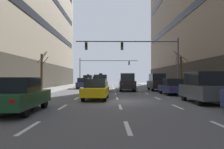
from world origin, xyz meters
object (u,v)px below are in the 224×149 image
(taxi_driving_0, at_px, (96,89))
(car_driving_3, at_px, (19,95))
(car_driving_6, at_px, (125,84))
(taxi_driving_2, at_px, (101,83))
(traffic_signal_0, at_px, (140,52))
(car_driving_1, at_px, (83,83))
(car_parked_1, at_px, (202,88))
(car_driving_5, at_px, (127,82))
(street_tree_0, at_px, (181,72))
(traffic_signal_1, at_px, (100,66))
(car_parked_3, at_px, (157,82))
(car_parked_2, at_px, (172,87))
(taxi_driving_4, at_px, (88,81))
(street_tree_1, at_px, (42,72))

(taxi_driving_0, xyz_separation_m, car_driving_3, (-3.37, -5.94, 0.04))
(car_driving_6, bearing_deg, taxi_driving_2, -117.45)
(taxi_driving_2, relative_size, traffic_signal_0, 0.38)
(taxi_driving_0, relative_size, car_driving_1, 0.97)
(car_driving_6, relative_size, car_parked_1, 0.97)
(taxi_driving_2, bearing_deg, traffic_signal_0, -34.85)
(car_driving_5, distance_m, car_parked_1, 13.26)
(traffic_signal_0, distance_m, street_tree_0, 6.18)
(car_driving_1, height_order, traffic_signal_1, traffic_signal_1)
(car_driving_5, bearing_deg, car_driving_1, 133.74)
(car_parked_1, distance_m, car_parked_3, 13.34)
(car_driving_3, xyz_separation_m, car_parked_3, (10.65, 17.01, 0.27))
(taxi_driving_0, distance_m, car_parked_3, 13.26)
(taxi_driving_0, height_order, car_driving_5, car_driving_5)
(car_driving_6, distance_m, traffic_signal_1, 13.07)
(street_tree_0, bearing_deg, car_driving_6, 129.73)
(taxi_driving_0, bearing_deg, car_parked_1, -17.25)
(car_driving_3, distance_m, traffic_signal_1, 34.86)
(car_driving_1, relative_size, car_parked_2, 1.05)
(car_driving_3, xyz_separation_m, taxi_driving_4, (0.12, 31.33, 0.27))
(car_driving_3, height_order, car_driving_6, car_driving_3)
(car_driving_1, distance_m, traffic_signal_0, 13.29)
(car_parked_2, bearing_deg, car_driving_5, 124.23)
(car_driving_1, bearing_deg, taxi_driving_0, -79.44)
(car_driving_3, distance_m, traffic_signal_0, 15.60)
(car_driving_5, xyz_separation_m, car_driving_6, (0.14, 6.56, -0.35))
(car_driving_6, bearing_deg, street_tree_1, -134.72)
(taxi_driving_4, xyz_separation_m, car_driving_6, (6.68, -8.45, -0.33))
(taxi_driving_0, xyz_separation_m, street_tree_1, (-6.47, 6.94, 1.56))
(traffic_signal_1, bearing_deg, car_parked_2, -70.88)
(taxi_driving_0, bearing_deg, street_tree_1, 133.02)
(street_tree_0, bearing_deg, street_tree_1, -171.86)
(traffic_signal_1, distance_m, street_tree_0, 22.35)
(traffic_signal_1, bearing_deg, car_parked_3, -64.54)
(car_parked_2, relative_size, street_tree_0, 0.90)
(car_driving_1, height_order, traffic_signal_0, traffic_signal_0)
(car_parked_1, relative_size, traffic_signal_1, 0.34)
(traffic_signal_1, xyz_separation_m, street_tree_0, (10.90, -19.41, -1.93))
(car_driving_1, height_order, car_driving_6, car_driving_1)
(car_parked_1, distance_m, traffic_signal_1, 32.22)
(car_driving_3, height_order, car_parked_1, car_parked_1)
(car_parked_2, bearing_deg, car_driving_1, 129.64)
(taxi_driving_4, height_order, traffic_signal_0, traffic_signal_0)
(taxi_driving_0, distance_m, car_driving_1, 17.45)
(car_driving_3, xyz_separation_m, traffic_signal_0, (7.87, 12.93, 3.75))
(taxi_driving_2, relative_size, street_tree_1, 0.96)
(car_driving_5, bearing_deg, traffic_signal_1, 103.47)
(car_parked_3, bearing_deg, street_tree_0, -35.70)
(car_driving_3, bearing_deg, car_driving_6, 73.45)
(car_parked_1, bearing_deg, car_driving_6, 101.34)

